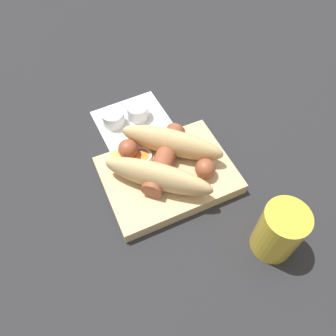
# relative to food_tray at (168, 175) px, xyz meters

# --- Properties ---
(ground_plane) EXTENTS (3.00, 3.00, 0.00)m
(ground_plane) POSITION_rel_food_tray_xyz_m (0.00, 0.00, -0.01)
(ground_plane) COLOR #232326
(food_tray) EXTENTS (0.22, 0.17, 0.02)m
(food_tray) POSITION_rel_food_tray_xyz_m (0.00, 0.00, 0.00)
(food_tray) COLOR tan
(food_tray) RESTS_ON ground_plane
(bread_roll) EXTENTS (0.21, 0.21, 0.06)m
(bread_roll) POSITION_rel_food_tray_xyz_m (-0.00, 0.01, 0.04)
(bread_roll) COLOR tan
(bread_roll) RESTS_ON food_tray
(sausage) EXTENTS (0.14, 0.13, 0.04)m
(sausage) POSITION_rel_food_tray_xyz_m (0.00, 0.02, 0.03)
(sausage) COLOR brown
(sausage) RESTS_ON food_tray
(pickled_veggies) EXTENTS (0.08, 0.07, 0.01)m
(pickled_veggies) POSITION_rel_food_tray_xyz_m (-0.04, 0.05, 0.01)
(pickled_veggies) COLOR orange
(pickled_veggies) RESTS_ON food_tray
(napkin) EXTENTS (0.15, 0.15, 0.00)m
(napkin) POSITION_rel_food_tray_xyz_m (-0.01, 0.15, -0.01)
(napkin) COLOR white
(napkin) RESTS_ON ground_plane
(condiment_cup_near) EXTENTS (0.05, 0.05, 0.03)m
(condiment_cup_near) POSITION_rel_food_tray_xyz_m (0.01, 0.16, 0.00)
(condiment_cup_near) COLOR silver
(condiment_cup_near) RESTS_ON ground_plane
(condiment_cup_far) EXTENTS (0.05, 0.05, 0.03)m
(condiment_cup_far) POSITION_rel_food_tray_xyz_m (-0.04, 0.17, 0.00)
(condiment_cup_far) COLOR silver
(condiment_cup_far) RESTS_ON ground_plane
(drink_glass) EXTENTS (0.07, 0.07, 0.10)m
(drink_glass) POSITION_rel_food_tray_xyz_m (0.10, -0.18, 0.04)
(drink_glass) COLOR gold
(drink_glass) RESTS_ON ground_plane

